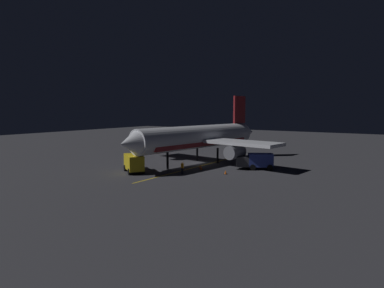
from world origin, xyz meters
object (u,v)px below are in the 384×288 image
(baggage_truck, at_px, (133,163))
(ground_crew_worker, at_px, (182,168))
(traffic_cone_near_left, at_px, (226,172))
(traffic_cone_under_wing, at_px, (201,168))
(airliner, at_px, (201,138))
(traffic_cone_near_right, at_px, (200,167))
(catering_truck, at_px, (256,161))

(baggage_truck, xyz_separation_m, ground_crew_worker, (-7.02, -2.59, -0.43))
(ground_crew_worker, height_order, traffic_cone_near_left, ground_crew_worker)
(traffic_cone_under_wing, bearing_deg, baggage_truck, 40.44)
(airliner, relative_size, traffic_cone_near_right, 60.22)
(airliner, height_order, traffic_cone_under_wing, airliner)
(traffic_cone_near_left, distance_m, traffic_cone_near_right, 5.88)
(traffic_cone_near_right, bearing_deg, traffic_cone_under_wing, 127.82)
(airliner, bearing_deg, traffic_cone_under_wing, 122.58)
(catering_truck, xyz_separation_m, traffic_cone_near_right, (7.71, 3.92, -0.98))
(airliner, relative_size, ground_crew_worker, 19.03)
(airliner, bearing_deg, traffic_cone_near_right, 120.83)
(baggage_truck, xyz_separation_m, traffic_cone_under_wing, (-7.72, -6.58, -1.07))
(airliner, bearing_deg, baggage_truck, 70.48)
(airliner, bearing_deg, catering_truck, 178.71)
(airliner, xyz_separation_m, catering_truck, (-10.18, 0.23, -3.12))
(traffic_cone_near_left, relative_size, traffic_cone_under_wing, 1.00)
(baggage_truck, distance_m, traffic_cone_near_left, 13.60)
(airliner, distance_m, ground_crew_worker, 10.41)
(traffic_cone_near_left, bearing_deg, catering_truck, -110.18)
(ground_crew_worker, distance_m, traffic_cone_near_right, 5.32)
(traffic_cone_near_right, height_order, traffic_cone_under_wing, same)
(baggage_truck, height_order, traffic_cone_near_right, baggage_truck)
(traffic_cone_near_left, distance_m, traffic_cone_under_wing, 4.59)
(traffic_cone_under_wing, bearing_deg, traffic_cone_near_left, 170.28)
(catering_truck, height_order, traffic_cone_under_wing, catering_truck)
(catering_truck, bearing_deg, ground_crew_worker, 51.11)
(airliner, relative_size, baggage_truck, 5.18)
(catering_truck, height_order, ground_crew_worker, catering_truck)
(airliner, height_order, catering_truck, airliner)
(baggage_truck, height_order, traffic_cone_near_left, baggage_truck)
(traffic_cone_near_left, height_order, traffic_cone_under_wing, same)
(ground_crew_worker, relative_size, traffic_cone_under_wing, 3.16)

